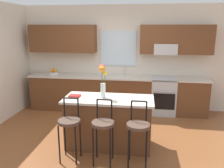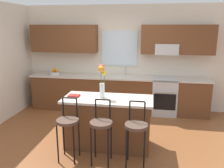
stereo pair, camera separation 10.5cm
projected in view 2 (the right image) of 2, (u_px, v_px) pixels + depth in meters
name	position (u px, v px, depth m)	size (l,w,h in m)	color
ground_plane	(105.00, 140.00, 4.53)	(14.00, 14.00, 0.00)	brown
back_wall_assembly	(120.00, 52.00, 6.06)	(5.60, 0.50, 2.70)	beige
counter_run	(118.00, 93.00, 6.04)	(4.56, 0.64, 0.92)	brown
sink_faucet	(126.00, 70.00, 6.01)	(0.02, 0.13, 0.23)	#B7BABC
oven_range	(164.00, 96.00, 5.83)	(0.60, 0.64, 0.92)	#B7BABC
kitchen_island	(108.00, 122.00, 4.24)	(1.59, 0.70, 0.92)	brown
bar_stool_near	(68.00, 124.00, 3.75)	(0.36, 0.36, 1.04)	black
bar_stool_middle	(101.00, 126.00, 3.66)	(0.36, 0.36, 1.04)	black
bar_stool_far	(136.00, 128.00, 3.57)	(0.36, 0.36, 1.04)	black
flower_vase	(102.00, 78.00, 4.09)	(0.15, 0.18, 0.60)	silver
cookbook	(74.00, 96.00, 4.22)	(0.20, 0.15, 0.03)	maroon
fruit_bowl_oranges	(55.00, 72.00, 6.19)	(0.24, 0.24, 0.16)	silver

